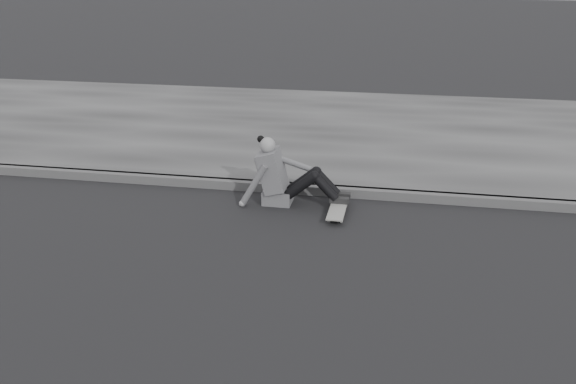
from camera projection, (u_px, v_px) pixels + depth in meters
The scene contains 5 objects.
ground at pixel (477, 307), 5.84m from camera, with size 80.00×80.00×0.00m, color black.
curb at pixel (460, 199), 8.19m from camera, with size 24.00×0.16×0.12m, color #4A4A4A.
sidewalk at pixel (449, 136), 10.97m from camera, with size 24.00×6.00×0.12m, color #3D3D3D.
skateboard at pixel (338, 209), 7.86m from camera, with size 0.20×0.78×0.09m.
seated_woman at pixel (283, 176), 8.11m from camera, with size 1.38×0.46×0.88m.
Camera 1 is at (-0.76, -5.32, 3.05)m, focal length 40.00 mm.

